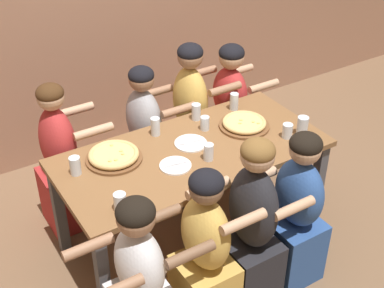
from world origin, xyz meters
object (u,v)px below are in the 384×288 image
object	(u,v)px
drinking_glass_c	(209,153)
drinking_glass_f	(302,127)
pizza_board_main	(114,156)
drinking_glass_d	(287,132)
pizza_board_second	(244,124)
diner_far_right	(230,111)
drinking_glass_b	(120,203)
diner_far_midright	(191,120)
drinking_glass_i	(205,124)
drinking_glass_j	(196,112)
diner_near_left	(140,286)
drinking_glass_e	(249,154)
drinking_glass_h	(75,167)
drinking_glass_g	(155,128)
diner_near_midleft	(205,257)
diner_near_midright	(296,215)
diner_far_left	(62,164)
diner_far_center	(145,139)
empty_plate_a	(191,143)
diner_near_center	(251,231)
drinking_glass_a	(234,103)
empty_plate_b	(175,166)

from	to	relation	value
drinking_glass_c	drinking_glass_f	size ratio (longest dim) A/B	0.84
pizza_board_main	drinking_glass_d	xyz separation A→B (m)	(1.12, -0.38, 0.01)
pizza_board_second	diner_far_right	size ratio (longest dim) A/B	0.32
drinking_glass_b	diner_far_midright	xyz separation A→B (m)	(1.05, 0.95, -0.26)
pizza_board_second	drinking_glass_i	bearing A→B (deg)	154.98
pizza_board_main	drinking_glass_j	world-z (taller)	drinking_glass_j
pizza_board_second	diner_far_right	xyz separation A→B (m)	(0.30, 0.59, -0.28)
drinking_glass_j	diner_near_left	xyz separation A→B (m)	(-0.97, -0.98, -0.31)
drinking_glass_d	drinking_glass_j	bearing A→B (deg)	126.53
drinking_glass_i	diner_far_right	distance (m)	0.78
drinking_glass_e	drinking_glass_h	size ratio (longest dim) A/B	1.00
drinking_glass_g	diner_far_midright	distance (m)	0.66
drinking_glass_j	drinking_glass_c	bearing A→B (deg)	-113.48
diner_near_midleft	diner_far_midright	xyz separation A→B (m)	(0.71, 1.29, 0.05)
drinking_glass_e	diner_far_midright	world-z (taller)	diner_far_midright
diner_near_midright	pizza_board_second	bearing A→B (deg)	-7.99
diner_far_left	drinking_glass_c	bearing A→B (deg)	42.73
diner_far_left	diner_far_midright	world-z (taller)	diner_far_midright
drinking_glass_c	diner_far_center	bearing A→B (deg)	94.24
drinking_glass_e	diner_near_left	distance (m)	1.08
drinking_glass_b	diner_near_midleft	bearing A→B (deg)	-44.71
empty_plate_a	drinking_glass_b	bearing A→B (deg)	-151.96
drinking_glass_j	diner_near_center	distance (m)	1.04
drinking_glass_b	diner_far_right	size ratio (longest dim) A/B	0.10
drinking_glass_j	drinking_glass_e	bearing A→B (deg)	-89.72
diner_near_center	diner_far_left	xyz separation A→B (m)	(-0.71, 1.29, -0.02)
drinking_glass_a	drinking_glass_e	distance (m)	0.67
diner_near_center	drinking_glass_i	bearing A→B (deg)	-13.74
drinking_glass_i	diner_far_center	xyz separation A→B (m)	(-0.24, 0.47, -0.30)
empty_plate_a	diner_near_midright	size ratio (longest dim) A/B	0.20
drinking_glass_h	diner_far_right	world-z (taller)	diner_far_right
drinking_glass_c	diner_near_left	bearing A→B (deg)	-146.86
drinking_glass_j	diner_far_midright	distance (m)	0.44
drinking_glass_g	diner_far_center	size ratio (longest dim) A/B	0.12
diner_far_left	diner_near_midleft	world-z (taller)	diner_far_left
diner_near_center	diner_far_midright	bearing A→B (deg)	-16.19
drinking_glass_f	drinking_glass_h	bearing A→B (deg)	165.25
empty_plate_a	drinking_glass_a	distance (m)	0.58
drinking_glass_b	diner_far_left	distance (m)	0.99
drinking_glass_f	diner_near_midright	xyz separation A→B (m)	(-0.38, -0.41, -0.32)
drinking_glass_e	drinking_glass_a	bearing A→B (deg)	62.26
drinking_glass_i	empty_plate_a	bearing A→B (deg)	-149.54
drinking_glass_b	drinking_glass_e	distance (m)	0.91
empty_plate_a	diner_near_left	distance (m)	1.08
diner_far_right	diner_far_left	size ratio (longest dim) A/B	0.96
drinking_glass_f	diner_far_midright	world-z (taller)	diner_far_midright
diner_far_center	drinking_glass_c	bearing A→B (deg)	4.24
drinking_glass_e	drinking_glass_c	bearing A→B (deg)	144.66
empty_plate_b	diner_near_left	xyz separation A→B (m)	(-0.55, -0.55, -0.27)
drinking_glass_i	diner_near_left	xyz separation A→B (m)	(-0.95, -0.82, -0.30)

